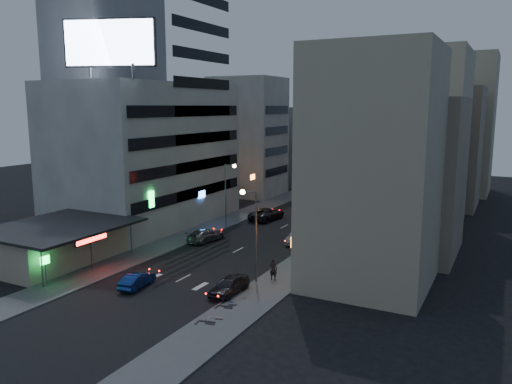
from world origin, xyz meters
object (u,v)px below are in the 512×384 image
Objects in this scene: parked_car_right_far at (351,208)px; scooter_silver_a at (224,311)px; parked_car_left at (267,214)px; road_car_silver at (206,235)px; person at (273,269)px; scooter_black_a at (216,314)px; scooter_silver_b at (237,296)px; scooter_black_b at (234,299)px; parked_car_right_near at (229,285)px; road_car_blue at (137,280)px; scooter_blue at (238,298)px; parked_car_right_mid at (299,236)px.

parked_car_right_far is 39.61m from scooter_silver_a.
parked_car_left reaches higher than scooter_silver_a.
person reaches higher than road_car_silver.
scooter_black_a is 3.68m from scooter_silver_b.
road_car_silver is at bearing 26.98° from scooter_black_b.
parked_car_left is at bearing 9.09° from scooter_black_b.
parked_car_right_near is 1.13× the size of road_car_blue.
scooter_black_a is at bearing 155.24° from road_car_blue.
road_car_blue is 9.40m from scooter_silver_b.
scooter_silver_b is at bearing 138.01° from road_car_silver.
parked_car_right_far is 0.94× the size of road_car_silver.
scooter_blue is at bearing -7.38° from scooter_black_a.
scooter_black_a is (2.04, -5.29, -0.03)m from parked_car_right_near.
scooter_blue is at bearing 89.39° from person.
scooter_black_b is at bearing -84.22° from parked_car_right_mid.
parked_car_left is at bearing 111.23° from parked_car_right_near.
scooter_blue is at bearing 118.58° from parked_car_left.
parked_car_right_far is at bearing -14.73° from scooter_silver_a.
parked_car_right_far reaches higher than scooter_silver_a.
scooter_silver_b is at bearing -9.13° from scooter_silver_a.
road_car_silver reaches higher than scooter_black_b.
scooter_silver_b is at bearing 118.42° from parked_car_left.
scooter_silver_a is 2.06m from scooter_black_b.
scooter_black_a is (12.64, -18.07, -0.02)m from road_car_silver.
parked_car_left reaches higher than scooter_silver_b.
parked_car_right_mid reaches higher than parked_car_right_near.
parked_car_right_far is 36.87m from scooter_silver_b.
scooter_blue is at bearing 175.72° from road_car_blue.
scooter_blue is at bearing -147.88° from scooter_silver_b.
parked_car_right_far is 38.11m from road_car_blue.
parked_car_left is at bearing 41.08° from scooter_blue.
scooter_silver_a is at bearing 134.17° from road_car_silver.
person is 8.82m from scooter_silver_a.
road_car_blue is 15.27m from road_car_silver.
parked_car_right_near is 35.18m from parked_car_right_far.
parked_car_right_mid is (-0.87, 17.02, 0.04)m from parked_car_right_near.
parked_car_right_near is 2.39× the size of scooter_silver_b.
road_car_blue is (1.56, -28.04, -0.18)m from parked_car_left.
road_car_blue is 2.05× the size of scooter_black_b.
road_car_blue is at bearing 61.09° from scooter_black_a.
scooter_black_b is 0.69m from scooter_silver_b.
person reaches higher than scooter_black_b.
scooter_black_b is (-0.03, -0.60, 0.06)m from scooter_blue.
scooter_black_a is 1.14× the size of scooter_blue.
scooter_blue is at bearing -42.38° from parked_car_right_near.
scooter_black_a is at bearing 173.23° from scooter_black_b.
parked_car_right_mid is at bearing -116.91° from road_car_blue.
parked_car_right_near is 4.85m from person.
scooter_silver_b is (1.66, -1.63, -0.07)m from parked_car_right_near.
road_car_blue reaches higher than scooter_silver_a.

